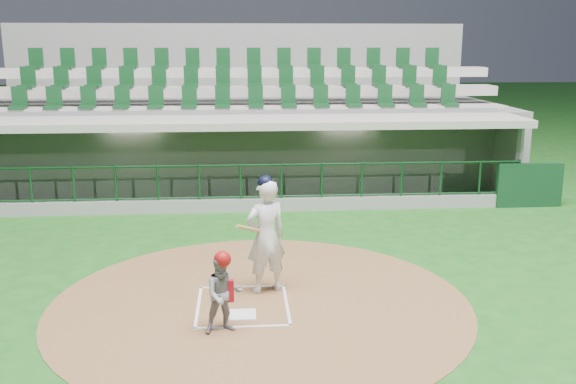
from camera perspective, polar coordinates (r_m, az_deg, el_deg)
The scene contains 8 objects.
ground at distance 11.37m, azimuth -4.06°, elevation -9.49°, with size 120.00×120.00×0.00m, color #164D16.
dirt_circle at distance 11.19m, azimuth -2.50°, elevation -9.82°, with size 7.20×7.20×0.01m, color brown.
home_plate at distance 10.72m, azimuth -4.04°, elevation -10.82°, with size 0.43×0.43×0.02m, color white.
batter_box_chalk at distance 11.09m, azimuth -4.05°, elevation -10.00°, with size 1.55×1.80×0.01m.
dugout_structure at distance 18.61m, azimuth -3.80°, elevation 2.61°, with size 16.40×3.70×3.00m.
seating_deck at distance 21.60m, azimuth -4.31°, elevation 5.29°, with size 17.00×6.72×5.15m.
batter at distance 11.31m, azimuth -1.99°, elevation -3.84°, with size 0.98×1.01×2.13m.
catcher at distance 9.95m, azimuth -5.77°, elevation -8.87°, with size 0.69×0.59×1.31m.
Camera 1 is at (0.00, -10.49, 4.37)m, focal length 40.00 mm.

